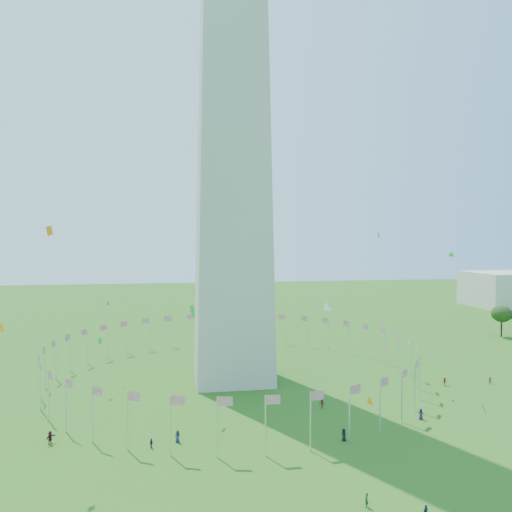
% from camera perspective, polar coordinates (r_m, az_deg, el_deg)
% --- Properties ---
extents(ground, '(600.00, 600.00, 0.00)m').
position_cam_1_polar(ground, '(69.53, 2.77, -25.19)').
color(ground, '#255714').
rests_on(ground, ground).
extents(flag_ring, '(80.24, 80.24, 9.00)m').
position_cam_1_polar(flag_ring, '(114.51, -2.66, -11.78)').
color(flag_ring, silver).
rests_on(flag_ring, ground).
extents(crowd, '(96.63, 71.73, 2.03)m').
position_cam_1_polar(crowd, '(74.21, 6.65, -22.61)').
color(crowd, '#1C2742').
rests_on(crowd, ground).
extents(kites_aloft, '(106.51, 64.80, 41.47)m').
position_cam_1_polar(kites_aloft, '(91.07, 4.67, -6.35)').
color(kites_aloft, white).
rests_on(kites_aloft, ground).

